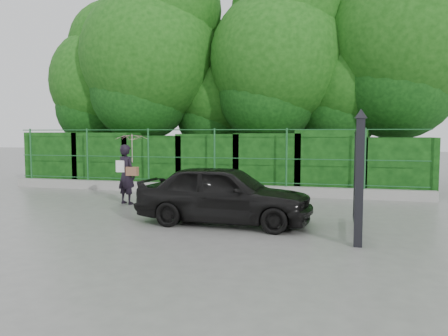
# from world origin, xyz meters

# --- Properties ---
(ground) EXTENTS (80.00, 80.00, 0.00)m
(ground) POSITION_xyz_m (0.00, 0.00, 0.00)
(ground) COLOR gray
(kerb) EXTENTS (14.00, 0.25, 0.30)m
(kerb) POSITION_xyz_m (0.00, 4.50, 0.15)
(kerb) COLOR #9E9E99
(kerb) RESTS_ON ground
(fence) EXTENTS (14.13, 0.06, 1.80)m
(fence) POSITION_xyz_m (0.22, 4.50, 1.20)
(fence) COLOR #1E5A2B
(fence) RESTS_ON kerb
(hedge) EXTENTS (14.20, 1.20, 2.04)m
(hedge) POSITION_xyz_m (-0.03, 5.50, 0.96)
(hedge) COLOR black
(hedge) RESTS_ON ground
(trees) EXTENTS (17.10, 6.15, 8.08)m
(trees) POSITION_xyz_m (1.14, 7.74, 4.62)
(trees) COLOR black
(trees) RESTS_ON ground
(gate) EXTENTS (0.22, 2.33, 2.36)m
(gate) POSITION_xyz_m (4.60, -0.72, 1.19)
(gate) COLOR black
(gate) RESTS_ON ground
(woman) EXTENTS (0.93, 0.89, 1.94)m
(woman) POSITION_xyz_m (-1.28, 1.93, 1.26)
(woman) COLOR black
(woman) RESTS_ON ground
(car) EXTENTS (3.83, 1.69, 1.28)m
(car) POSITION_xyz_m (1.89, 0.06, 0.64)
(car) COLOR black
(car) RESTS_ON ground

